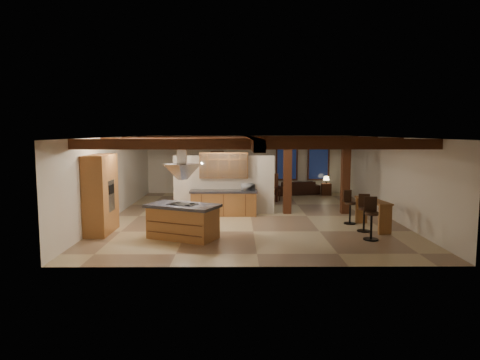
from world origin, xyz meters
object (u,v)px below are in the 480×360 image
object	(u,v)px
kitchen_island	(183,221)
dining_table	(253,195)
bar_counter	(373,209)
sofa	(296,188)

from	to	relation	value
kitchen_island	dining_table	bearing A→B (deg)	70.01
bar_counter	sofa	bearing A→B (deg)	100.56
dining_table	sofa	distance (m)	3.35
kitchen_island	bar_counter	world-z (taller)	kitchen_island
sofa	bar_counter	size ratio (longest dim) A/B	1.23
bar_counter	dining_table	bearing A→B (deg)	125.50
dining_table	sofa	world-z (taller)	dining_table
dining_table	bar_counter	bearing A→B (deg)	-35.81
sofa	kitchen_island	bearing A→B (deg)	47.75
dining_table	sofa	bearing A→B (deg)	67.46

